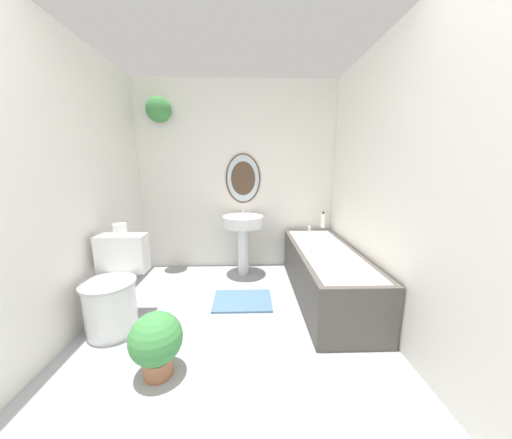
{
  "coord_description": "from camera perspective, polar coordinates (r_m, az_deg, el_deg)",
  "views": [
    {
      "loc": [
        0.14,
        -0.51,
        1.34
      ],
      "look_at": [
        0.21,
        1.78,
        0.87
      ],
      "focal_mm": 18.0,
      "sensor_mm": 36.0,
      "label": 1
    }
  ],
  "objects": [
    {
      "name": "toilet_paper_roll",
      "position": [
        2.55,
        -27.96,
        -1.96
      ],
      "size": [
        0.11,
        0.11,
        0.1
      ],
      "color": "white",
      "rests_on": "toilet"
    },
    {
      "name": "bath_mat",
      "position": [
        2.74,
        -3.02,
        -17.56
      ],
      "size": [
        0.58,
        0.44,
        0.02
      ],
      "color": "#4C7093",
      "rests_on": "ground_plane"
    },
    {
      "name": "wall_left",
      "position": [
        2.42,
        -38.18,
        5.77
      ],
      "size": [
        0.06,
        2.99,
        2.4
      ],
      "color": "silver",
      "rests_on": "ground_plane"
    },
    {
      "name": "wall_back",
      "position": [
        3.41,
        -5.15,
        10.04
      ],
      "size": [
        2.64,
        0.3,
        2.4
      ],
      "color": "silver",
      "rests_on": "ground_plane"
    },
    {
      "name": "shampoo_bottle",
      "position": [
        3.37,
        14.68,
        -0.14
      ],
      "size": [
        0.06,
        0.06,
        0.2
      ],
      "color": "white",
      "rests_on": "bathtub"
    },
    {
      "name": "toilet",
      "position": [
        2.53,
        -28.96,
        -13.79
      ],
      "size": [
        0.42,
        0.57,
        0.75
      ],
      "color": "white",
      "rests_on": "ground_plane"
    },
    {
      "name": "potted_plant",
      "position": [
        1.93,
        -21.29,
        -23.91
      ],
      "size": [
        0.34,
        0.34,
        0.43
      ],
      "color": "#9E6042",
      "rests_on": "ground_plane"
    },
    {
      "name": "bathtub",
      "position": [
        2.82,
        15.09,
        -11.25
      ],
      "size": [
        0.6,
        1.69,
        0.59
      ],
      "color": "#4C4742",
      "rests_on": "ground_plane"
    },
    {
      "name": "pedestal_sink",
      "position": [
        3.18,
        -2.86,
        -2.14
      ],
      "size": [
        0.5,
        0.5,
        0.85
      ],
      "color": "white",
      "rests_on": "ground_plane"
    },
    {
      "name": "wall_right",
      "position": [
        2.26,
        28.96,
        6.56
      ],
      "size": [
        0.06,
        2.99,
        2.4
      ],
      "color": "silver",
      "rests_on": "ground_plane"
    }
  ]
}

